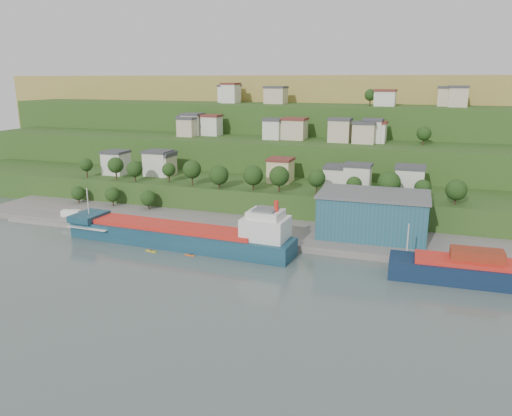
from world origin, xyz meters
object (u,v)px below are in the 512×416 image
at_px(kayak_orange, 190,255).
at_px(caravan, 71,214).
at_px(warehouse, 373,214).
at_px(cargo_ship_near, 185,237).

bearing_deg(kayak_orange, caravan, 166.95).
bearing_deg(warehouse, caravan, -174.94).
height_order(cargo_ship_near, kayak_orange, cargo_ship_near).
relative_size(warehouse, caravan, 5.24).
relative_size(cargo_ship_near, warehouse, 2.17).
xyz_separation_m(cargo_ship_near, caravan, (-47.58, 10.03, -0.19)).
height_order(cargo_ship_near, warehouse, cargo_ship_near).
relative_size(cargo_ship_near, kayak_orange, 23.18).
xyz_separation_m(warehouse, kayak_orange, (-45.01, -27.97, -8.22)).
distance_m(warehouse, kayak_orange, 53.62).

